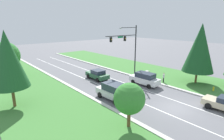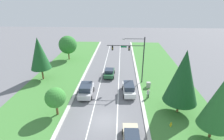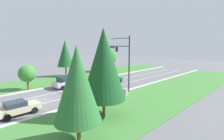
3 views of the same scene
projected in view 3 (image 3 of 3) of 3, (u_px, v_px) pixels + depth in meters
name	position (u px, v px, depth m)	size (l,w,h in m)	color
ground_plane	(40.00, 100.00, 24.29)	(160.00, 160.00, 0.00)	slate
curb_strip_right	(60.00, 110.00, 20.36)	(0.50, 90.00, 0.15)	beige
curb_strip_left	(25.00, 92.00, 28.21)	(0.50, 90.00, 0.15)	beige
grass_verge_right	(88.00, 125.00, 16.71)	(10.00, 90.00, 0.08)	#427F38
grass_verge_left	(14.00, 86.00, 31.86)	(10.00, 90.00, 0.08)	#427F38
lane_stripe_inner_left	(34.00, 97.00, 25.54)	(0.14, 81.00, 0.01)	white
lane_stripe_inner_right	(45.00, 103.00, 23.04)	(0.14, 81.00, 0.01)	white
traffic_signal_mast	(121.00, 55.00, 28.67)	(6.86, 0.41, 8.98)	black
white_suv	(96.00, 88.00, 26.85)	(2.27, 4.85, 1.95)	white
forest_sedan	(112.00, 79.00, 34.55)	(2.17, 4.56, 1.66)	#235633
silver_suv	(66.00, 82.00, 31.20)	(2.38, 4.79, 2.08)	silver
champagne_sedan	(18.00, 108.00, 19.04)	(2.15, 4.51, 1.55)	beige
utility_cabinet	(125.00, 92.00, 26.06)	(0.70, 0.60, 1.10)	#9E9E99
pedestrian	(104.00, 94.00, 23.75)	(0.44, 0.35, 1.69)	black
fire_hydrant	(68.00, 117.00, 17.66)	(0.34, 0.20, 0.70)	gold
conifer_near_right_tree	(77.00, 85.00, 13.04)	(3.63, 3.63, 7.59)	brown
oak_near_left_tree	(108.00, 57.00, 49.32)	(4.67, 4.67, 6.38)	brown
conifer_far_right_tree	(104.00, 64.00, 17.98)	(4.64, 4.64, 9.36)	brown
oak_far_left_tree	(27.00, 74.00, 29.18)	(2.83, 2.83, 4.22)	brown
conifer_mid_left_tree	(65.00, 54.00, 41.57)	(3.90, 3.90, 8.63)	brown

